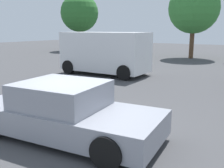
{
  "coord_description": "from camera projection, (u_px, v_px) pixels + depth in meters",
  "views": [
    {
      "loc": [
        4.08,
        -4.53,
        2.48
      ],
      "look_at": [
        0.07,
        1.73,
        0.9
      ],
      "focal_mm": 41.58,
      "sensor_mm": 36.0,
      "label": 1
    }
  ],
  "objects": [
    {
      "name": "tree_far_right",
      "position": [
        194.0,
        8.0,
        21.64
      ],
      "size": [
        4.22,
        4.22,
        6.31
      ],
      "color": "brown",
      "rests_on": "ground_plane"
    },
    {
      "name": "van_white",
      "position": [
        105.0,
        52.0,
        14.31
      ],
      "size": [
        4.83,
        2.23,
        2.31
      ],
      "rotation": [
        0.0,
        0.0,
        0.0
      ],
      "color": "white",
      "rests_on": "ground_plane"
    },
    {
      "name": "sedan_foreground",
      "position": [
        65.0,
        112.0,
        6.03
      ],
      "size": [
        4.66,
        2.32,
        1.29
      ],
      "rotation": [
        0.0,
        0.0,
        0.1
      ],
      "color": "gray",
      "rests_on": "ground_plane"
    },
    {
      "name": "ground_plane",
      "position": [
        72.0,
        132.0,
        6.4
      ],
      "size": [
        80.0,
        80.0,
        0.0
      ],
      "primitive_type": "plane",
      "color": "#424244"
    },
    {
      "name": "tree_back_right",
      "position": [
        80.0,
        13.0,
        29.76
      ],
      "size": [
        4.32,
        4.32,
        6.46
      ],
      "color": "brown",
      "rests_on": "ground_plane"
    },
    {
      "name": "dog",
      "position": [
        83.0,
        96.0,
        8.69
      ],
      "size": [
        0.45,
        0.58,
        0.43
      ],
      "rotation": [
        0.0,
        0.0,
        5.28
      ],
      "color": "olive",
      "rests_on": "ground_plane"
    }
  ]
}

